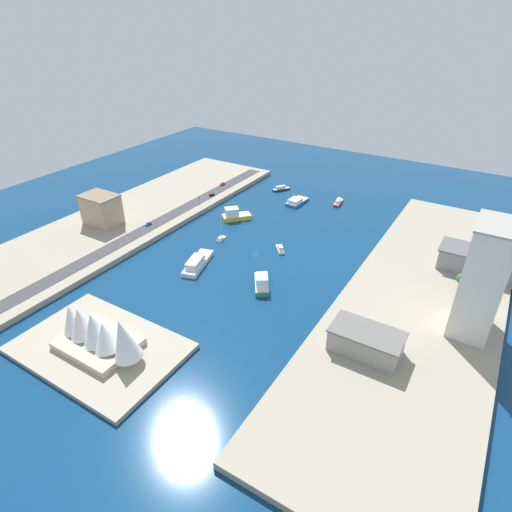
# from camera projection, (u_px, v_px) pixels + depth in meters

# --- Properties ---
(ground_plane) EXTENTS (440.00, 440.00, 0.00)m
(ground_plane) POSITION_uv_depth(u_px,v_px,m) (256.00, 252.00, 242.79)
(ground_plane) COLOR navy
(quay_west) EXTENTS (70.00, 240.00, 3.09)m
(quay_west) POSITION_uv_depth(u_px,v_px,m) (423.00, 300.00, 199.99)
(quay_west) COLOR #9E937F
(quay_west) RESTS_ON ground_plane
(quay_east) EXTENTS (70.00, 240.00, 3.09)m
(quay_east) POSITION_uv_depth(u_px,v_px,m) (138.00, 214.00, 284.03)
(quay_east) COLOR #9E937F
(quay_east) RESTS_ON ground_plane
(peninsula_point) EXTENTS (68.18, 45.01, 2.00)m
(peninsula_point) POSITION_uv_depth(u_px,v_px,m) (100.00, 348.00, 172.62)
(peninsula_point) COLOR #A89E89
(peninsula_point) RESTS_ON ground_plane
(road_strip) EXTENTS (9.84, 228.00, 0.15)m
(road_strip) POSITION_uv_depth(u_px,v_px,m) (163.00, 220.00, 272.94)
(road_strip) COLOR #38383D
(road_strip) RESTS_ON quay_east
(patrol_launch_navy) EXTENTS (10.70, 13.52, 3.63)m
(patrol_launch_navy) POSITION_uv_depth(u_px,v_px,m) (281.00, 189.00, 325.26)
(patrol_launch_navy) COLOR #1E284C
(patrol_launch_navy) RESTS_ON ground_plane
(sailboat_small_white) EXTENTS (3.31, 8.35, 13.03)m
(sailboat_small_white) POSITION_uv_depth(u_px,v_px,m) (221.00, 239.00, 255.06)
(sailboat_small_white) COLOR white
(sailboat_small_white) RESTS_ON ground_plane
(yacht_sleek_gray) EXTENTS (9.43, 10.20, 3.65)m
(yacht_sleek_gray) POSITION_uv_depth(u_px,v_px,m) (280.00, 249.00, 243.56)
(yacht_sleek_gray) COLOR #999EA3
(yacht_sleek_gray) RESTS_ON ground_plane
(ferry_white_commuter) EXTENTS (15.08, 29.38, 5.89)m
(ferry_white_commuter) POSITION_uv_depth(u_px,v_px,m) (197.00, 263.00, 228.48)
(ferry_white_commuter) COLOR silver
(ferry_white_commuter) RESTS_ON ground_plane
(ferry_yellow_fast) EXTENTS (18.82, 19.12, 8.18)m
(ferry_yellow_fast) POSITION_uv_depth(u_px,v_px,m) (235.00, 215.00, 279.74)
(ferry_yellow_fast) COLOR yellow
(ferry_yellow_fast) RESTS_ON ground_plane
(ferry_green_doubledeck) EXTENTS (16.10, 19.94, 8.04)m
(ferry_green_doubledeck) POSITION_uv_depth(u_px,v_px,m) (262.00, 282.00, 210.53)
(ferry_green_doubledeck) COLOR #2D8C4C
(ferry_green_doubledeck) RESTS_ON ground_plane
(tugboat_red) EXTENTS (5.76, 15.04, 3.89)m
(tugboat_red) POSITION_uv_depth(u_px,v_px,m) (338.00, 202.00, 302.23)
(tugboat_red) COLOR red
(tugboat_red) RESTS_ON ground_plane
(catamaran_blue) EXTENTS (10.25, 20.86, 4.28)m
(catamaran_blue) POSITION_uv_depth(u_px,v_px,m) (297.00, 201.00, 302.97)
(catamaran_blue) COLOR blue
(catamaran_blue) RESTS_ON ground_plane
(carpark_squat_concrete) EXTENTS (28.21, 15.59, 10.00)m
(carpark_squat_concrete) POSITION_uv_depth(u_px,v_px,m) (366.00, 341.00, 165.70)
(carpark_squat_concrete) COLOR gray
(carpark_squat_concrete) RESTS_ON quay_west
(warehouse_low_gray) EXTENTS (44.11, 18.11, 11.33)m
(warehouse_low_gray) POSITION_uv_depth(u_px,v_px,m) (484.00, 263.00, 215.57)
(warehouse_low_gray) COLOR gray
(warehouse_low_gray) RESTS_ON quay_west
(hotel_broad_white) EXTENTS (15.87, 23.13, 49.46)m
(hotel_broad_white) POSITION_uv_depth(u_px,v_px,m) (483.00, 280.00, 167.85)
(hotel_broad_white) COLOR silver
(hotel_broad_white) RESTS_ON quay_west
(apartment_midrise_tan) EXTENTS (22.71, 16.39, 19.08)m
(apartment_midrise_tan) POSITION_uv_depth(u_px,v_px,m) (101.00, 209.00, 263.91)
(apartment_midrise_tan) COLOR tan
(apartment_midrise_tan) RESTS_ON quay_east
(suv_black) EXTENTS (1.95, 4.37, 1.63)m
(suv_black) POSITION_uv_depth(u_px,v_px,m) (212.00, 195.00, 307.79)
(suv_black) COLOR black
(suv_black) RESTS_ON road_strip
(pickup_red) EXTENTS (2.14, 4.48, 1.58)m
(pickup_red) POSITION_uv_depth(u_px,v_px,m) (223.00, 184.00, 326.71)
(pickup_red) COLOR black
(pickup_red) RESTS_ON road_strip
(hatchback_blue) EXTENTS (1.88, 4.26, 1.52)m
(hatchback_blue) POSITION_uv_depth(u_px,v_px,m) (148.00, 224.00, 265.69)
(hatchback_blue) COLOR black
(hatchback_blue) RESTS_ON road_strip
(traffic_light_waterfront) EXTENTS (0.36, 0.36, 6.50)m
(traffic_light_waterfront) POSITION_uv_depth(u_px,v_px,m) (200.00, 200.00, 290.94)
(traffic_light_waterfront) COLOR black
(traffic_light_waterfront) RESTS_ON quay_east
(opera_landmark) EXTENTS (43.67, 22.95, 20.44)m
(opera_landmark) POSITION_uv_depth(u_px,v_px,m) (97.00, 332.00, 167.53)
(opera_landmark) COLOR #BCAD93
(opera_landmark) RESTS_ON peninsula_point
(park_tree_cluster) EXTENTS (8.23, 14.13, 8.32)m
(park_tree_cluster) POSITION_uv_depth(u_px,v_px,m) (464.00, 283.00, 200.19)
(park_tree_cluster) COLOR brown
(park_tree_cluster) RESTS_ON quay_west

